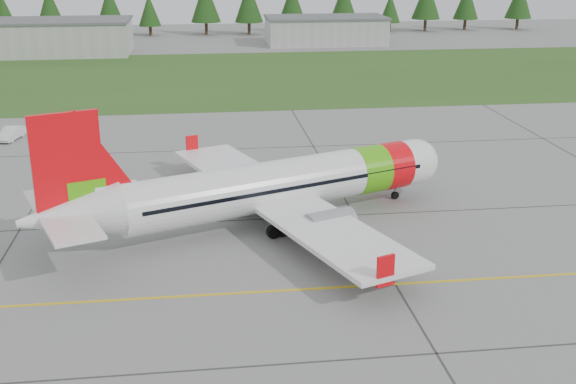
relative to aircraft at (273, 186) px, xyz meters
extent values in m
plane|color=gray|center=(-3.65, -19.24, -2.89)|extent=(320.00, 320.00, 0.00)
cylinder|color=white|center=(0.75, 0.29, 0.04)|extent=(24.27, 12.30, 3.69)
sphere|color=white|center=(12.22, 4.72, 0.04)|extent=(3.69, 3.69, 3.69)
cone|color=white|center=(-13.81, -5.33, 0.37)|extent=(7.51, 5.83, 3.69)
cube|color=black|center=(12.48, 4.82, 0.37)|extent=(2.30, 2.84, 0.53)
cylinder|color=#4DB50D|center=(7.81, 3.01, 0.04)|extent=(3.65, 4.40, 3.77)
cylinder|color=red|center=(9.93, 3.83, 0.04)|extent=(3.30, 4.27, 3.77)
cube|color=white|center=(0.31, 0.12, -1.00)|extent=(15.75, 30.11, 0.34)
cube|color=red|center=(-5.99, 13.81, -0.48)|extent=(1.12, 0.57, 1.89)
cube|color=red|center=(4.84, -14.25, -0.48)|extent=(1.12, 0.57, 1.89)
cylinder|color=gray|center=(-0.24, 5.48, -1.52)|extent=(3.89, 3.08, 1.99)
cylinder|color=gray|center=(3.50, -4.22, -1.52)|extent=(3.89, 3.08, 1.99)
cube|color=red|center=(-13.63, -5.26, 3.54)|extent=(4.18, 1.88, 7.19)
cube|color=#4DB50D|center=(-12.66, -4.89, 1.46)|extent=(2.44, 1.26, 2.27)
cube|color=white|center=(-14.25, -5.50, 0.61)|extent=(6.74, 11.24, 0.21)
cylinder|color=slate|center=(10.46, 4.04, -2.23)|extent=(0.17, 0.17, 1.32)
cylinder|color=black|center=(10.46, 4.04, -2.57)|extent=(0.70, 0.48, 0.64)
cylinder|color=slate|center=(-1.53, 2.25, -1.99)|extent=(0.21, 0.21, 1.80)
cylinder|color=black|center=(-1.88, 2.11, -2.40)|extent=(1.07, 0.75, 0.98)
cylinder|color=slate|center=(0.38, -2.69, -1.99)|extent=(0.21, 0.21, 1.80)
cylinder|color=black|center=(0.03, -2.83, -2.40)|extent=(1.07, 0.75, 0.98)
imported|color=silver|center=(-25.23, 27.43, -0.75)|extent=(1.77, 1.71, 4.27)
cube|color=#30561E|center=(-3.65, 62.76, -2.88)|extent=(320.00, 50.00, 0.03)
cube|color=gold|center=(-3.65, -11.24, -2.88)|extent=(120.00, 0.25, 0.02)
cube|color=#A8A8A3|center=(-33.65, 90.76, 0.11)|extent=(32.00, 14.00, 6.00)
cube|color=#A8A8A3|center=(21.35, 98.76, -0.29)|extent=(24.00, 12.00, 5.20)
camera|label=1|loc=(-5.24, -50.22, 17.07)|focal=45.00mm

